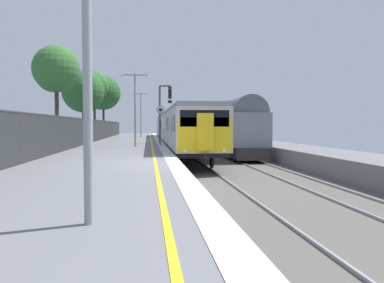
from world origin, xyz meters
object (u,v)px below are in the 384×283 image
Objects in this scene: speed_limit_sign at (160,120)px; platform_lamp_far at (141,111)px; platform_lamp_near at (87,17)px; background_tree_right at (94,86)px; platform_lamp_mid at (135,103)px; background_tree_back at (55,71)px; freight_train_adjacent_track at (196,126)px; signal_gantry at (163,107)px; background_tree_left at (83,93)px; commuter_train_at_platform at (176,127)px; background_tree_centre at (102,94)px.

platform_lamp_far is (-1.76, 19.99, 1.41)m from speed_limit_sign.
background_tree_right is (-5.69, 41.65, 3.15)m from platform_lamp_near.
background_tree_back reaches higher than platform_lamp_mid.
platform_lamp_far is at bearing 90.00° from platform_lamp_near.
platform_lamp_mid is (-1.76, -0.71, 1.18)m from speed_limit_sign.
signal_gantry reaches higher than freight_train_adjacent_track.
signal_gantry is at bearing -63.58° from background_tree_right.
platform_lamp_near reaches higher than platform_lamp_mid.
platform_lamp_far is 0.75× the size of background_tree_left.
background_tree_back is (-9.38, -9.18, 4.16)m from commuter_train_at_platform.
background_tree_centre is at bearing 85.39° from background_tree_right.
background_tree_centre is (-7.42, 20.78, 2.70)m from signal_gantry.
platform_lamp_near is at bearing -82.23° from background_tree_right.
commuter_train_at_platform is 8.26× the size of signal_gantry.
platform_lamp_mid is 0.92× the size of platform_lamp_far.
platform_lamp_far is at bearing 97.85° from signal_gantry.
platform_lamp_far is 7.86m from background_tree_centre.
speed_limit_sign is 0.36× the size of background_tree_right.
background_tree_centre is 23.94m from background_tree_back.
background_tree_left reaches higher than commuter_train_at_platform.
commuter_train_at_platform is 13.76m from background_tree_back.
platform_lamp_far is at bearing 43.73° from background_tree_left.
background_tree_centre is at bearing 121.05° from commuter_train_at_platform.
speed_limit_sign is 0.40× the size of background_tree_left.
background_tree_right is (-5.69, 0.24, 2.98)m from platform_lamp_far.
platform_lamp_near is 23.58m from background_tree_back.
freight_train_adjacent_track is at bearing 4.49° from background_tree_centre.
platform_lamp_far is (-3.61, 9.49, 1.98)m from commuter_train_at_platform.
background_tree_left reaches higher than signal_gantry.
signal_gantry is 0.66× the size of background_tree_back.
signal_gantry is at bearing 67.65° from platform_lamp_mid.
background_tree_right is at bearing -155.56° from freight_train_adjacent_track.
commuter_train_at_platform is 13.76× the size of speed_limit_sign.
freight_train_adjacent_track is 8.23× the size of background_tree_left.
freight_train_adjacent_track is 28.09m from platform_lamp_mid.
freight_train_adjacent_track is at bearing 61.79° from background_tree_back.
background_tree_back reaches higher than speed_limit_sign.
background_tree_back is (-7.53, 1.33, 3.59)m from speed_limit_sign.
signal_gantry is 0.59× the size of background_tree_centre.
background_tree_right is at bearing 133.68° from commuter_train_at_platform.
platform_lamp_mid is 0.62× the size of background_tree_right.
platform_lamp_near is (-7.61, -47.69, 1.65)m from freight_train_adjacent_track.
background_tree_back reaches higher than platform_lamp_far.
background_tree_back is (-0.49, -23.94, -0.29)m from background_tree_centre.
signal_gantry reaches higher than commuter_train_at_platform.
freight_train_adjacent_track is at bearing 24.44° from background_tree_right.
platform_lamp_mid is 0.69× the size of background_tree_left.
commuter_train_at_platform is at bearing 72.18° from platform_lamp_mid.
background_tree_back is (-5.77, 2.04, 2.40)m from platform_lamp_mid.
background_tree_right is 1.12× the size of background_tree_back.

